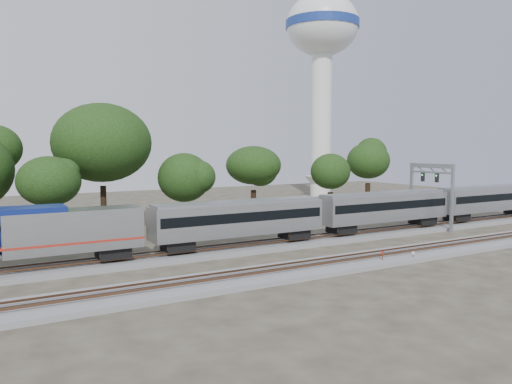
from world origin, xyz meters
TOP-DOWN VIEW (x-y plane):
  - ground at (0.00, 0.00)m, footprint 160.00×160.00m
  - track_far at (0.00, 6.00)m, footprint 160.00×5.00m
  - track_near at (0.00, -4.00)m, footprint 160.00×5.00m
  - train at (26.01, 6.00)m, footprint 111.51×3.19m
  - switch_stand_red at (5.05, -5.30)m, footprint 0.36×0.16m
  - switch_stand_white at (8.22, -5.83)m, footprint 0.29×0.07m
  - switch_lever at (6.25, -5.92)m, footprint 0.56×0.41m
  - water_tower at (38.60, 47.41)m, footprint 15.03×15.03m
  - signal_gantry at (24.04, 6.00)m, footprint 0.56×6.69m
  - tree_2 at (-18.68, 16.80)m, footprint 6.84×6.84m
  - tree_3 at (-12.33, 21.44)m, footprint 10.81×10.81m
  - tree_4 at (-4.01, 17.50)m, footprint 6.75×6.75m
  - tree_5 at (9.37, 24.74)m, footprint 7.74×7.74m
  - tree_6 at (20.37, 21.21)m, footprint 6.76×6.76m
  - tree_7 at (31.04, 24.85)m, footprint 8.15×8.15m

SIDE VIEW (x-z plane):
  - ground at x=0.00m, z-range 0.00..0.00m
  - switch_lever at x=6.25m, z-range 0.00..0.30m
  - track_far at x=0.00m, z-range -0.16..0.57m
  - track_near at x=0.00m, z-range -0.16..0.57m
  - switch_stand_white at x=8.22m, z-range 0.13..1.04m
  - switch_stand_red at x=5.05m, z-range 0.16..1.32m
  - train at x=26.01m, z-range 0.91..5.61m
  - signal_gantry at x=24.04m, z-range 1.86..9.99m
  - tree_4 at x=-4.01m, z-range 1.86..11.37m
  - tree_6 at x=20.37m, z-range 1.86..11.38m
  - tree_2 at x=-18.68m, z-range 1.88..11.53m
  - tree_5 at x=9.37m, z-range 2.14..13.05m
  - tree_7 at x=31.04m, z-range 2.25..13.74m
  - tree_3 at x=-12.33m, z-range 3.01..18.24m
  - water_tower at x=38.60m, z-range 10.02..51.62m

